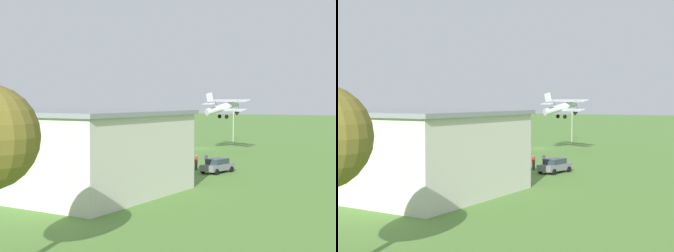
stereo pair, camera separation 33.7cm
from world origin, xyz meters
TOP-DOWN VIEW (x-y plane):
  - ground_plane at (0.00, 0.00)m, footprint 400.00×400.00m
  - biplane at (-5.23, 1.79)m, footprint 8.86×7.41m
  - car_grey at (-13.84, 25.05)m, footprint 2.72×4.53m
  - person_watching_takeoff at (-10.90, 21.40)m, footprint 0.52×0.52m
  - person_by_parked_cars at (11.72, 21.61)m, footprint 0.44×0.44m
  - person_beside_truck at (-10.83, 24.12)m, footprint 0.51×0.51m
  - windsock at (0.19, -15.41)m, footprint 1.47×1.20m

SIDE VIEW (x-z plane):
  - ground_plane at x=0.00m, z-range 0.00..0.00m
  - person_watching_takeoff at x=-10.90m, z-range -0.01..1.58m
  - car_grey at x=-13.84m, z-range 0.03..1.62m
  - person_by_parked_cars at x=11.72m, z-range 0.00..1.71m
  - person_beside_truck at x=-10.83m, z-range 0.00..1.72m
  - windsock at x=0.19m, z-range 2.55..9.31m
  - biplane at x=-5.23m, z-range 4.86..8.98m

